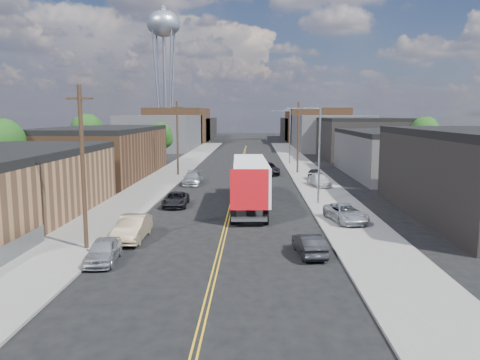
# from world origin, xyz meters

# --- Properties ---
(ground) EXTENTS (260.00, 260.00, 0.00)m
(ground) POSITION_xyz_m (0.00, 60.00, 0.00)
(ground) COLOR black
(ground) RESTS_ON ground
(centerline) EXTENTS (0.32, 120.00, 0.01)m
(centerline) POSITION_xyz_m (0.00, 45.00, 0.01)
(centerline) COLOR gold
(centerline) RESTS_ON ground
(sidewalk_left) EXTENTS (5.00, 140.00, 0.15)m
(sidewalk_left) POSITION_xyz_m (-9.50, 45.00, 0.07)
(sidewalk_left) COLOR slate
(sidewalk_left) RESTS_ON ground
(sidewalk_right) EXTENTS (5.00, 140.00, 0.15)m
(sidewalk_right) POSITION_xyz_m (9.50, 45.00, 0.07)
(sidewalk_right) COLOR slate
(sidewalk_right) RESTS_ON ground
(warehouse_brown) EXTENTS (12.00, 26.00, 6.60)m
(warehouse_brown) POSITION_xyz_m (-18.00, 44.00, 3.30)
(warehouse_brown) COLOR brown
(warehouse_brown) RESTS_ON ground
(industrial_right_b) EXTENTS (14.00, 24.00, 6.10)m
(industrial_right_b) POSITION_xyz_m (22.00, 46.00, 3.05)
(industrial_right_b) COLOR #37373A
(industrial_right_b) RESTS_ON ground
(industrial_right_c) EXTENTS (14.00, 22.00, 7.60)m
(industrial_right_c) POSITION_xyz_m (22.00, 72.00, 3.80)
(industrial_right_c) COLOR black
(industrial_right_c) RESTS_ON ground
(skyline_left_a) EXTENTS (16.00, 30.00, 8.00)m
(skyline_left_a) POSITION_xyz_m (-20.00, 95.00, 4.00)
(skyline_left_a) COLOR #37373A
(skyline_left_a) RESTS_ON ground
(skyline_right_a) EXTENTS (16.00, 30.00, 8.00)m
(skyline_right_a) POSITION_xyz_m (20.00, 95.00, 4.00)
(skyline_right_a) COLOR #37373A
(skyline_right_a) RESTS_ON ground
(skyline_left_b) EXTENTS (16.00, 26.00, 10.00)m
(skyline_left_b) POSITION_xyz_m (-20.00, 120.00, 5.00)
(skyline_left_b) COLOR brown
(skyline_left_b) RESTS_ON ground
(skyline_right_b) EXTENTS (16.00, 26.00, 10.00)m
(skyline_right_b) POSITION_xyz_m (20.00, 120.00, 5.00)
(skyline_right_b) COLOR brown
(skyline_right_b) RESTS_ON ground
(skyline_left_c) EXTENTS (16.00, 40.00, 7.00)m
(skyline_left_c) POSITION_xyz_m (-20.00, 140.00, 3.50)
(skyline_left_c) COLOR black
(skyline_left_c) RESTS_ON ground
(skyline_right_c) EXTENTS (16.00, 40.00, 7.00)m
(skyline_right_c) POSITION_xyz_m (20.00, 140.00, 3.50)
(skyline_right_c) COLOR black
(skyline_right_c) RESTS_ON ground
(water_tower) EXTENTS (9.00, 9.00, 36.90)m
(water_tower) POSITION_xyz_m (-22.00, 110.00, 30.65)
(water_tower) COLOR gray
(water_tower) RESTS_ON ground
(streetlight_near) EXTENTS (3.39, 0.25, 9.00)m
(streetlight_near) POSITION_xyz_m (7.60, 25.00, 5.33)
(streetlight_near) COLOR gray
(streetlight_near) RESTS_ON ground
(streetlight_far) EXTENTS (3.39, 0.25, 9.00)m
(streetlight_far) POSITION_xyz_m (7.60, 60.00, 5.33)
(streetlight_far) COLOR gray
(streetlight_far) RESTS_ON ground
(utility_pole_left_near) EXTENTS (1.60, 0.26, 10.00)m
(utility_pole_left_near) POSITION_xyz_m (-8.20, 10.00, 5.14)
(utility_pole_left_near) COLOR black
(utility_pole_left_near) RESTS_ON ground
(utility_pole_left_far) EXTENTS (1.60, 0.26, 10.00)m
(utility_pole_left_far) POSITION_xyz_m (-8.20, 45.00, 5.14)
(utility_pole_left_far) COLOR black
(utility_pole_left_far) RESTS_ON ground
(utility_pole_right) EXTENTS (1.60, 0.26, 10.00)m
(utility_pole_right) POSITION_xyz_m (8.20, 48.00, 5.14)
(utility_pole_right) COLOR black
(utility_pole_right) RESTS_ON ground
(tree_left_near) EXTENTS (4.85, 4.76, 7.91)m
(tree_left_near) POSITION_xyz_m (-23.94, 30.00, 5.18)
(tree_left_near) COLOR black
(tree_left_near) RESTS_ON ground
(tree_left_mid) EXTENTS (5.10, 5.04, 8.37)m
(tree_left_mid) POSITION_xyz_m (-23.94, 55.00, 5.48)
(tree_left_mid) COLOR black
(tree_left_mid) RESTS_ON ground
(tree_left_far) EXTENTS (4.35, 4.20, 6.97)m
(tree_left_far) POSITION_xyz_m (-13.94, 62.00, 4.57)
(tree_left_far) COLOR black
(tree_left_far) RESTS_ON ground
(tree_right_far) EXTENTS (4.85, 4.76, 7.91)m
(tree_right_far) POSITION_xyz_m (30.06, 60.00, 5.18)
(tree_right_far) COLOR black
(tree_right_far) RESTS_ON ground
(semi_truck) EXTENTS (3.26, 16.57, 4.32)m
(semi_truck) POSITION_xyz_m (1.73, 24.35, 2.46)
(semi_truck) COLOR silver
(semi_truck) RESTS_ON ground
(car_left_a) EXTENTS (1.95, 4.12, 1.36)m
(car_left_a) POSITION_xyz_m (-6.39, 7.68, 0.68)
(car_left_a) COLOR #AEB1B4
(car_left_a) RESTS_ON ground
(car_left_b) EXTENTS (1.74, 4.90, 1.61)m
(car_left_b) POSITION_xyz_m (-5.99, 12.44, 0.81)
(car_left_b) COLOR #9A8664
(car_left_b) RESTS_ON ground
(car_left_c) EXTENTS (2.27, 4.64, 1.27)m
(car_left_c) POSITION_xyz_m (-5.00, 23.89, 0.63)
(car_left_c) COLOR black
(car_left_c) RESTS_ON ground
(car_left_d) EXTENTS (2.12, 5.04, 1.45)m
(car_left_d) POSITION_xyz_m (-5.24, 37.24, 0.73)
(car_left_d) COLOR #A1A5A6
(car_left_d) RESTS_ON ground
(car_right_oncoming) EXTENTS (1.80, 4.05, 1.29)m
(car_right_oncoming) POSITION_xyz_m (5.34, 9.35, 0.65)
(car_right_oncoming) COLOR black
(car_right_oncoming) RESTS_ON ground
(car_right_lot_a) EXTENTS (3.14, 5.17, 1.34)m
(car_right_lot_a) POSITION_xyz_m (9.09, 17.58, 0.82)
(car_right_lot_a) COLOR #BABDC0
(car_right_lot_a) RESTS_ON sidewalk_right
(car_right_lot_b) EXTENTS (2.59, 4.69, 1.29)m
(car_right_lot_b) POSITION_xyz_m (9.53, 35.43, 0.79)
(car_right_lot_b) COLOR silver
(car_right_lot_b) RESTS_ON sidewalk_right
(car_right_lot_c) EXTENTS (1.61, 3.93, 1.33)m
(car_right_lot_c) POSITION_xyz_m (9.74, 40.72, 0.82)
(car_right_lot_c) COLOR black
(car_right_lot_c) RESTS_ON sidewalk_right
(car_ahead_truck) EXTENTS (3.44, 6.19, 1.64)m
(car_ahead_truck) POSITION_xyz_m (3.98, 46.73, 0.82)
(car_ahead_truck) COLOR black
(car_ahead_truck) RESTS_ON ground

